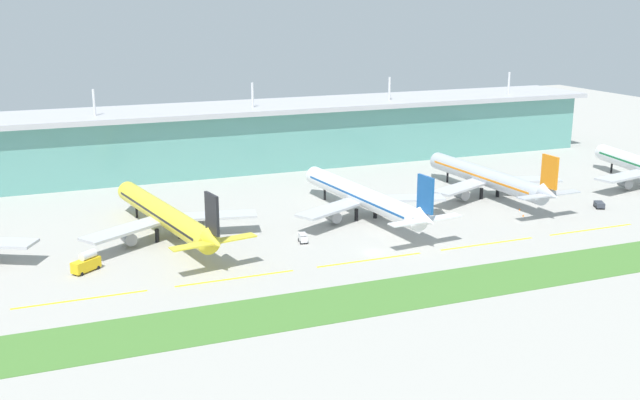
{
  "coord_description": "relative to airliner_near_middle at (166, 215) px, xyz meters",
  "views": [
    {
      "loc": [
        -78.49,
        -161.29,
        61.57
      ],
      "look_at": [
        -2.94,
        28.54,
        7.0
      ],
      "focal_mm": 42.01,
      "sensor_mm": 36.0,
      "label": 1
    }
  ],
  "objects": [
    {
      "name": "grass_verge",
      "position": [
        46.11,
        -57.82,
        -6.41
      ],
      "size": [
        300.0,
        18.0,
        0.1
      ],
      "primitive_type": "cube",
      "color": "#477A33",
      "rests_on": "ground"
    },
    {
      "name": "ground_plane",
      "position": [
        46.11,
        -30.92,
        -6.46
      ],
      "size": [
        600.0,
        600.0,
        0.0
      ],
      "primitive_type": "plane",
      "color": "#A8A59E"
    },
    {
      "name": "safety_cone_nose_front",
      "position": [
        101.62,
        -17.69,
        -6.11
      ],
      "size": [
        0.56,
        0.56,
        0.7
      ],
      "primitive_type": "cone",
      "color": "orange",
      "rests_on": "ground"
    },
    {
      "name": "airliner_far_middle",
      "position": [
        104.44,
        5.62,
        -0.0
      ],
      "size": [
        48.73,
        65.89,
        18.9
      ],
      "color": "#ADB2BC",
      "rests_on": "ground"
    },
    {
      "name": "airliner_center",
      "position": [
        56.96,
        -1.84,
        0.0
      ],
      "size": [
        48.52,
        69.85,
        18.9
      ],
      "color": "white",
      "rests_on": "ground"
    },
    {
      "name": "taxiway_stripe_centre",
      "position": [
        43.11,
        -35.63,
        -6.44
      ],
      "size": [
        28.0,
        0.7,
        0.04
      ],
      "primitive_type": "cube",
      "color": "yellow",
      "rests_on": "ground"
    },
    {
      "name": "baggage_cart",
      "position": [
        32.61,
        -16.7,
        -5.19
      ],
      "size": [
        2.45,
        3.82,
        2.48
      ],
      "color": "silver",
      "rests_on": "ground"
    },
    {
      "name": "terminal_building",
      "position": [
        46.11,
        77.46,
        5.56
      ],
      "size": [
        288.0,
        34.0,
        32.62
      ],
      "color": "#5B9E93",
      "rests_on": "ground"
    },
    {
      "name": "taxiway_stripe_east",
      "position": [
        111.11,
        -35.63,
        -6.44
      ],
      "size": [
        28.0,
        0.7,
        0.04
      ],
      "primitive_type": "cube",
      "color": "yellow",
      "rests_on": "ground"
    },
    {
      "name": "taxiway_stripe_west",
      "position": [
        -24.89,
        -35.63,
        -6.44
      ],
      "size": [
        28.0,
        0.7,
        0.04
      ],
      "primitive_type": "cube",
      "color": "yellow",
      "rests_on": "ground"
    },
    {
      "name": "safety_cone_left_wingtip",
      "position": [
        104.7,
        -11.78,
        -6.11
      ],
      "size": [
        0.56,
        0.56,
        0.7
      ],
      "primitive_type": "cone",
      "color": "orange",
      "rests_on": "ground"
    },
    {
      "name": "taxiway_stripe_mid_west",
      "position": [
        9.11,
        -35.63,
        -6.44
      ],
      "size": [
        28.0,
        0.7,
        0.04
      ],
      "primitive_type": "cube",
      "color": "yellow",
      "rests_on": "ground"
    },
    {
      "name": "pushback_tug",
      "position": [
        128.98,
        -18.52,
        -5.36
      ],
      "size": [
        4.14,
        5.01,
        1.85
      ],
      "color": "#333842",
      "rests_on": "ground"
    },
    {
      "name": "taxiway_stripe_mid_east",
      "position": [
        77.11,
        -35.63,
        -6.44
      ],
      "size": [
        28.0,
        0.7,
        0.04
      ],
      "primitive_type": "cube",
      "color": "yellow",
      "rests_on": "ground"
    },
    {
      "name": "fuel_truck",
      "position": [
        -22.1,
        -18.3,
        -4.19
      ],
      "size": [
        7.27,
        6.49,
        4.95
      ],
      "color": "gold",
      "rests_on": "ground"
    },
    {
      "name": "airliner_near_middle",
      "position": [
        0.0,
        0.0,
        0.0
      ],
      "size": [
        47.94,
        69.14,
        18.9
      ],
      "color": "yellow",
      "rests_on": "ground"
    }
  ]
}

